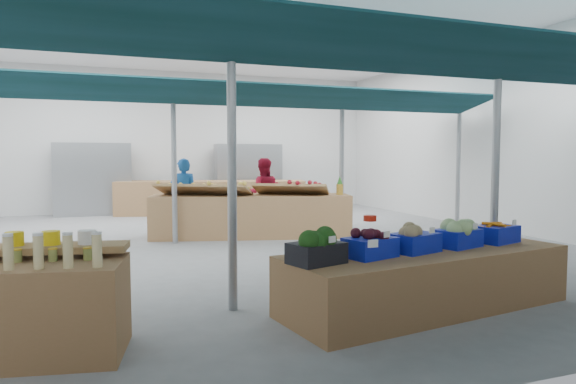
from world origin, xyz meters
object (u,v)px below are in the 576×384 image
at_px(veg_counter, 426,279).
at_px(vendor_right, 263,193).
at_px(bottle_shelf, 13,305).
at_px(fruit_counter, 251,216).
at_px(vendor_left, 184,195).

xyz_separation_m(veg_counter, vendor_right, (0.19, 6.54, 0.49)).
xyz_separation_m(bottle_shelf, vendor_right, (4.19, 6.51, 0.37)).
bearing_deg(veg_counter, vendor_right, 79.70).
relative_size(veg_counter, vendor_right, 2.04).
height_order(veg_counter, fruit_counter, fruit_counter).
xyz_separation_m(veg_counter, vendor_left, (-1.61, 6.54, 0.49)).
relative_size(bottle_shelf, fruit_counter, 0.47).
xyz_separation_m(vendor_left, vendor_right, (1.80, 0.00, 0.00)).
bearing_deg(bottle_shelf, vendor_right, 68.55).
bearing_deg(veg_counter, fruit_counter, 85.67).
bearing_deg(fruit_counter, vendor_right, 76.31).
relative_size(bottle_shelf, vendor_right, 1.18).
bearing_deg(veg_counter, vendor_left, 95.18).
distance_m(bottle_shelf, veg_counter, 4.00).
height_order(bottle_shelf, veg_counter, bottle_shelf).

